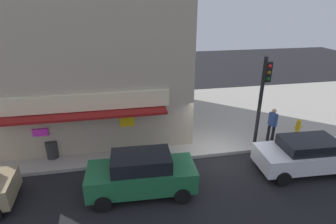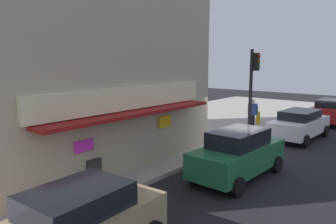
% 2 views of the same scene
% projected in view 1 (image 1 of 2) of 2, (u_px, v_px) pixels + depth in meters
% --- Properties ---
extents(ground_plane, '(57.88, 57.88, 0.00)m').
position_uv_depth(ground_plane, '(218.00, 156.00, 13.62)').
color(ground_plane, black).
extents(sidewalk, '(38.59, 10.22, 0.17)m').
position_uv_depth(sidewalk, '(192.00, 115.00, 18.21)').
color(sidewalk, '#A39E93').
rests_on(sidewalk, ground_plane).
extents(corner_building, '(10.72, 9.23, 7.54)m').
position_uv_depth(corner_building, '(87.00, 61.00, 15.87)').
color(corner_building, tan).
rests_on(corner_building, sidewalk).
extents(traffic_light, '(0.32, 0.58, 4.70)m').
position_uv_depth(traffic_light, '(263.00, 91.00, 13.09)').
color(traffic_light, black).
rests_on(traffic_light, sidewalk).
extents(fire_hydrant, '(0.49, 0.25, 0.86)m').
position_uv_depth(fire_hydrant, '(298.00, 126.00, 15.50)').
color(fire_hydrant, gold).
rests_on(fire_hydrant, sidewalk).
extents(trash_can, '(0.54, 0.54, 0.87)m').
position_uv_depth(trash_can, '(52.00, 150.00, 13.05)').
color(trash_can, '#2D2D2D').
rests_on(trash_can, sidewalk).
extents(pedestrian, '(0.49, 0.61, 1.85)m').
position_uv_depth(pedestrian, '(272.00, 123.00, 14.43)').
color(pedestrian, black).
rests_on(pedestrian, sidewalk).
extents(parked_car_green, '(4.34, 2.07, 1.78)m').
position_uv_depth(parked_car_green, '(142.00, 174.00, 10.74)').
color(parked_car_green, '#1E6038').
rests_on(parked_car_green, ground_plane).
extents(parked_car_white, '(4.57, 2.23, 1.59)m').
position_uv_depth(parked_car_white, '(307.00, 154.00, 12.22)').
color(parked_car_white, silver).
rests_on(parked_car_white, ground_plane).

